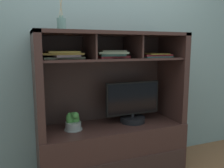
# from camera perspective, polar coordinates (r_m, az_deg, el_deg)

# --- Properties ---
(back_wall) EXTENTS (6.00, 0.02, 2.80)m
(back_wall) POSITION_cam_1_polar(r_m,az_deg,el_deg) (2.46, -2.51, 11.47)
(back_wall) COLOR gray
(back_wall) RESTS_ON ground
(media_console) EXTENTS (1.42, 0.55, 1.43)m
(media_console) POSITION_cam_1_polar(r_m,az_deg,el_deg) (2.36, -0.08, -12.04)
(media_console) COLOR #3D2520
(media_console) RESTS_ON ground
(tv_monitor) EXTENTS (0.57, 0.25, 0.42)m
(tv_monitor) POSITION_cam_1_polar(r_m,az_deg,el_deg) (2.36, 5.12, -5.34)
(tv_monitor) COLOR black
(tv_monitor) RESTS_ON media_console
(potted_orchid) EXTENTS (0.17, 0.17, 0.18)m
(potted_orchid) POSITION_cam_1_polar(r_m,az_deg,el_deg) (2.20, -9.55, -9.31)
(potted_orchid) COLOR gray
(potted_orchid) RESTS_ON media_console
(magazine_stack_left) EXTENTS (0.33, 0.33, 0.07)m
(magazine_stack_left) POSITION_cam_1_polar(r_m,az_deg,el_deg) (2.19, -0.35, 7.37)
(magazine_stack_left) COLOR #AB3139
(magazine_stack_left) RESTS_ON media_console
(magazine_stack_centre) EXTENTS (0.32, 0.30, 0.04)m
(magazine_stack_centre) POSITION_cam_1_polar(r_m,az_deg,el_deg) (2.41, 10.13, 6.96)
(magazine_stack_centre) COLOR #3B716D
(magazine_stack_centre) RESTS_ON media_console
(magazine_stack_right) EXTENTS (0.36, 0.34, 0.07)m
(magazine_stack_right) POSITION_cam_1_polar(r_m,az_deg,el_deg) (2.12, -11.98, 7.03)
(magazine_stack_right) COLOR gray
(magazine_stack_right) RESTS_ON media_console
(diffuser_bottle) EXTENTS (0.08, 0.08, 0.31)m
(diffuser_bottle) POSITION_cam_1_polar(r_m,az_deg,el_deg) (2.08, -12.32, 14.18)
(diffuser_bottle) COLOR slate
(diffuser_bottle) RESTS_ON media_console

